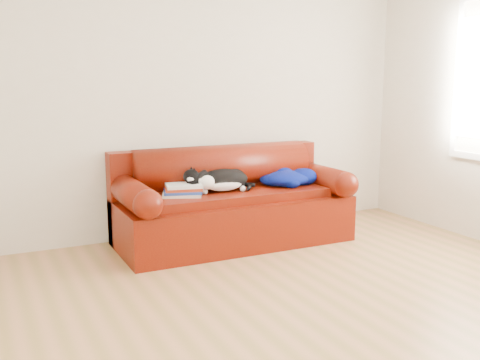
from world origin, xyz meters
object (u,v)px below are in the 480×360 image
object	(u,v)px
sofa_base	(233,217)
cat	(223,181)
book_stack	(183,190)
blanket	(288,177)

from	to	relation	value
sofa_base	cat	distance (m)	0.38
sofa_base	book_stack	bearing A→B (deg)	-173.31
sofa_base	cat	size ratio (longest dim) A/B	2.96
book_stack	cat	size ratio (longest dim) A/B	0.56
book_stack	blanket	xyz separation A→B (m)	(1.07, 0.03, 0.02)
book_stack	cat	world-z (taller)	cat
book_stack	cat	bearing A→B (deg)	2.54
sofa_base	cat	xyz separation A→B (m)	(-0.12, -0.04, 0.36)
cat	blanket	bearing A→B (deg)	-11.57
cat	blanket	size ratio (longest dim) A/B	1.25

